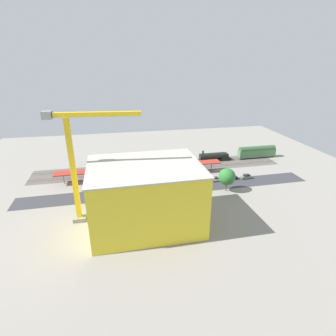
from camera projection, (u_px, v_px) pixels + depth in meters
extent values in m
plane|color=gray|center=(169.00, 187.00, 100.37)|extent=(170.89, 170.89, 0.00)
cube|color=#5B544C|center=(160.00, 168.00, 118.22)|extent=(107.02, 16.52, 0.01)
cube|color=#38383D|center=(170.00, 189.00, 98.39)|extent=(106.93, 10.60, 0.01)
cube|color=#9E9EA8|center=(159.00, 164.00, 121.96)|extent=(106.79, 1.72, 0.12)
cube|color=#9E9EA8|center=(159.00, 165.00, 120.65)|extent=(106.79, 1.72, 0.12)
cube|color=#9E9EA8|center=(161.00, 169.00, 115.66)|extent=(106.79, 1.72, 0.12)
cube|color=#9E9EA8|center=(162.00, 171.00, 114.35)|extent=(106.79, 1.72, 0.12)
cube|color=#A82D23|center=(141.00, 167.00, 106.99)|extent=(66.03, 5.62, 0.39)
cylinder|color=slate|center=(211.00, 167.00, 113.71)|extent=(0.30, 0.30, 4.03)
cylinder|color=slate|center=(177.00, 169.00, 110.76)|extent=(0.30, 0.30, 4.03)
cylinder|color=slate|center=(142.00, 172.00, 107.82)|extent=(0.30, 0.30, 4.03)
cylinder|color=slate|center=(104.00, 176.00, 104.87)|extent=(0.30, 0.30, 4.03)
cylinder|color=slate|center=(64.00, 179.00, 101.92)|extent=(0.30, 0.30, 4.03)
cube|color=black|center=(215.00, 160.00, 126.14)|extent=(15.31, 2.87, 1.00)
cylinder|color=black|center=(212.00, 156.00, 125.10)|extent=(12.17, 3.12, 2.94)
cube|color=black|center=(224.00, 157.00, 126.61)|extent=(3.19, 3.18, 3.28)
cylinder|color=black|center=(203.00, 152.00, 123.39)|extent=(0.70, 0.70, 1.40)
cube|color=black|center=(256.00, 157.00, 130.10)|extent=(16.86, 2.62, 0.60)
cube|color=#4C7F4C|center=(257.00, 153.00, 129.34)|extent=(18.74, 3.24, 3.53)
cylinder|color=#355935|center=(257.00, 149.00, 128.59)|extent=(17.99, 3.23, 2.96)
cube|color=black|center=(113.00, 173.00, 111.17)|extent=(16.80, 2.71, 0.60)
cube|color=maroon|center=(112.00, 169.00, 110.42)|extent=(18.67, 3.35, 3.47)
cylinder|color=maroon|center=(112.00, 164.00, 109.68)|extent=(17.93, 3.34, 3.07)
cube|color=black|center=(246.00, 178.00, 107.11)|extent=(3.63, 1.66, 0.30)
cube|color=gray|center=(246.00, 177.00, 106.89)|extent=(4.32, 1.73, 0.88)
cube|color=#1E2328|center=(246.00, 175.00, 106.61)|extent=(2.42, 1.52, 0.61)
cube|color=black|center=(231.00, 179.00, 106.39)|extent=(4.03, 1.73, 0.30)
cube|color=black|center=(232.00, 178.00, 106.19)|extent=(4.79, 1.81, 0.77)
cube|color=#1E2328|center=(232.00, 176.00, 105.96)|extent=(2.69, 1.58, 0.50)
cube|color=black|center=(215.00, 181.00, 104.85)|extent=(3.46, 1.89, 0.30)
cube|color=silver|center=(215.00, 179.00, 104.64)|extent=(4.11, 1.98, 0.78)
cube|color=#1E2328|center=(215.00, 178.00, 104.40)|extent=(2.32, 1.71, 0.52)
cube|color=black|center=(198.00, 182.00, 103.68)|extent=(4.02, 1.73, 0.30)
cube|color=navy|center=(198.00, 181.00, 103.48)|extent=(4.78, 1.81, 0.79)
cube|color=#1E2328|center=(198.00, 179.00, 103.20)|extent=(2.68, 1.57, 0.70)
cube|color=black|center=(180.00, 183.00, 102.59)|extent=(3.42, 1.74, 0.30)
cube|color=silver|center=(180.00, 182.00, 102.38)|extent=(4.07, 1.82, 0.83)
cube|color=#1E2328|center=(180.00, 180.00, 102.13)|extent=(2.29, 1.57, 0.55)
cube|color=black|center=(164.00, 185.00, 100.91)|extent=(3.99, 1.80, 0.30)
cube|color=black|center=(164.00, 184.00, 100.72)|extent=(4.75, 1.88, 0.74)
cube|color=#1E2328|center=(164.00, 183.00, 100.47)|extent=(2.66, 1.64, 0.60)
cube|color=yellow|center=(146.00, 196.00, 74.59)|extent=(30.01, 23.46, 17.53)
cube|color=#B7B2A8|center=(145.00, 166.00, 71.26)|extent=(30.62, 24.06, 0.40)
cube|color=gray|center=(80.00, 218.00, 79.24)|extent=(3.60, 3.60, 1.20)
cube|color=yellow|center=(73.00, 172.00, 73.82)|extent=(1.40, 1.40, 30.38)
cube|color=yellow|center=(98.00, 114.00, 68.70)|extent=(22.08, 3.41, 1.20)
cube|color=gray|center=(47.00, 115.00, 67.53)|extent=(2.59, 2.23, 2.00)
cube|color=black|center=(171.00, 192.00, 95.49)|extent=(8.36, 3.17, 0.50)
cube|color=white|center=(174.00, 188.00, 95.16)|extent=(6.37, 3.22, 2.76)
cube|color=maroon|center=(163.00, 190.00, 94.13)|extent=(2.28, 2.79, 2.23)
cylinder|color=brown|center=(186.00, 190.00, 94.41)|extent=(0.39, 0.39, 3.00)
sphere|color=#38843D|center=(186.00, 181.00, 93.17)|extent=(5.25, 5.25, 5.25)
cylinder|color=brown|center=(226.00, 186.00, 96.52)|extent=(0.37, 0.37, 3.41)
sphere|color=#2D7233|center=(227.00, 177.00, 95.10)|extent=(6.04, 6.04, 6.04)
cylinder|color=brown|center=(150.00, 192.00, 92.49)|extent=(0.52, 0.52, 3.14)
sphere|color=#2D7233|center=(150.00, 184.00, 91.37)|extent=(4.11, 4.11, 4.11)
cylinder|color=#333333|center=(151.00, 178.00, 100.18)|extent=(0.16, 0.16, 6.13)
cube|color=black|center=(151.00, 169.00, 98.87)|extent=(0.36, 0.36, 0.90)
sphere|color=green|center=(150.00, 168.00, 98.72)|extent=(0.20, 0.20, 0.20)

